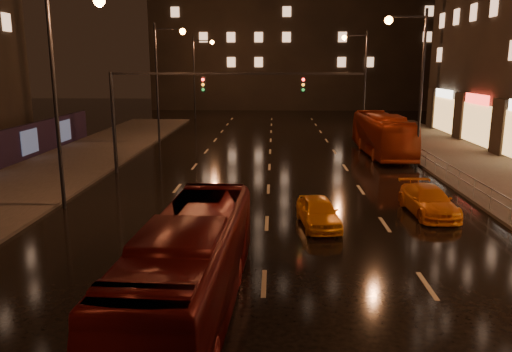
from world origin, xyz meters
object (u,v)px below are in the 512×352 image
at_px(bus_curb, 382,134).
at_px(taxi_far, 428,201).
at_px(bus_red, 190,267).
at_px(taxi_near, 318,212).

distance_m(bus_curb, taxi_far, 15.60).
relative_size(bus_red, bus_curb, 0.90).
xyz_separation_m(bus_red, bus_curb, (10.34, 25.12, 0.15)).
xyz_separation_m(bus_curb, taxi_near, (-6.26, -17.43, -0.89)).
xyz_separation_m(bus_red, taxi_near, (4.08, 7.69, -0.74)).
bearing_deg(bus_curb, taxi_near, -110.85).
bearing_deg(taxi_far, taxi_near, -163.21).
height_order(bus_curb, taxi_near, bus_curb).
bearing_deg(taxi_far, bus_red, -137.40).
bearing_deg(taxi_far, bus_curb, 82.17).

